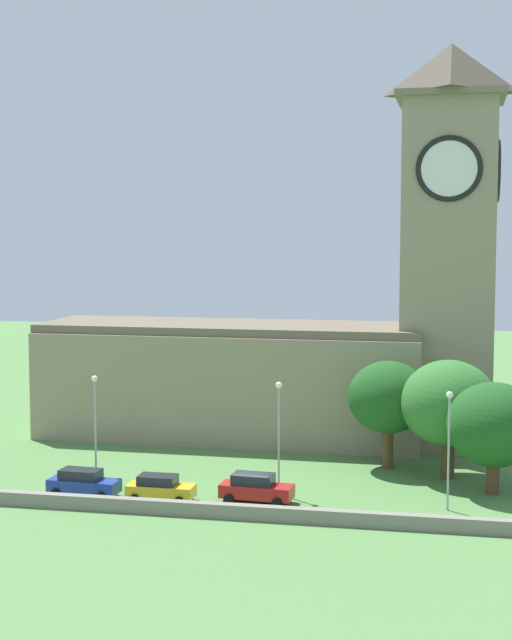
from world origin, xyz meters
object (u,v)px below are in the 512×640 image
church (305,334)px  streetlamp_east_mid (449,432)px  car_blue (83,483)px  tree_riverside_west (388,397)px  tree_by_tower (494,425)px  streetlamp_west_mid (95,414)px  car_yellow (160,488)px  tree_churchyard (449,404)px  streetlamp_central (279,421)px  car_red (256,488)px

church → streetlamp_east_mid: (12.07, -18.91, -3.97)m
car_blue → tree_riverside_west: bearing=31.1°
church → tree_riverside_west: church is taller
tree_by_tower → streetlamp_east_mid: bearing=-123.5°
streetlamp_west_mid → car_yellow: bearing=-24.3°
streetlamp_west_mid → tree_churchyard: 24.96m
car_yellow → tree_by_tower: size_ratio=0.58×
car_blue → car_yellow: (5.38, -0.03, -0.06)m
car_blue → streetlamp_central: size_ratio=0.64×
streetlamp_central → car_yellow: bearing=-157.4°
streetlamp_east_mid → tree_by_tower: streetlamp_east_mid is taller
tree_riverside_west → tree_churchyard: bearing=-25.6°
streetlamp_east_mid → tree_churchyard: 8.04m
streetlamp_east_mid → tree_riverside_west: bearing=113.7°
streetlamp_west_mid → tree_riverside_west: size_ratio=0.96×
church → streetlamp_east_mid: church is taller
tree_by_tower → car_red: bearing=-161.1°
streetlamp_east_mid → tree_by_tower: size_ratio=1.01×
tree_riverside_west → church: bearing=131.1°
car_red → tree_by_tower: (15.25, 5.22, 3.76)m
streetlamp_east_mid → car_yellow: bearing=-175.0°
streetlamp_central → streetlamp_east_mid: streetlamp_central is taller
church → tree_churchyard: church is taller
car_blue → tree_churchyard: (23.88, 9.62, 4.52)m
streetlamp_central → tree_churchyard: tree_churchyard is taller
car_blue → streetlamp_east_mid: streetlamp_east_mid is taller
car_blue → streetlamp_central: 13.74m
streetlamp_central → tree_by_tower: bearing=12.1°
car_red → tree_riverside_west: 14.13m
car_blue → streetlamp_central: bearing=13.4°
streetlamp_west_mid → streetlamp_central: size_ratio=1.02×
church → car_red: bearing=-90.6°
streetlamp_central → tree_by_tower: (14.12, 3.04, -0.33)m
tree_by_tower → tree_riverside_west: (-7.41, 5.68, 0.64)m
tree_riverside_west → tree_churchyard: (4.42, -2.12, 0.08)m
streetlamp_west_mid → streetlamp_east_mid: streetlamp_west_mid is taller
streetlamp_east_mid → tree_riverside_west: (-4.45, 10.15, 0.32)m
tree_riverside_west → car_blue: bearing=-148.9°
car_blue → tree_riverside_west: size_ratio=0.60×
streetlamp_east_mid → church: bearing=122.6°
church → tree_churchyard: size_ratio=4.54×
tree_churchyard → car_red: bearing=-144.4°
car_red → tree_by_tower: bearing=18.9°
car_yellow → tree_riverside_west: 18.90m
tree_by_tower → tree_riverside_west: 9.36m
streetlamp_central → tree_riverside_west: (6.71, 8.72, 0.30)m
church → car_blue: church is taller
car_blue → tree_by_tower: bearing=12.7°
tree_churchyard → tree_by_tower: bearing=-49.9°
tree_by_tower → tree_riverside_west: tree_riverside_west is taller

